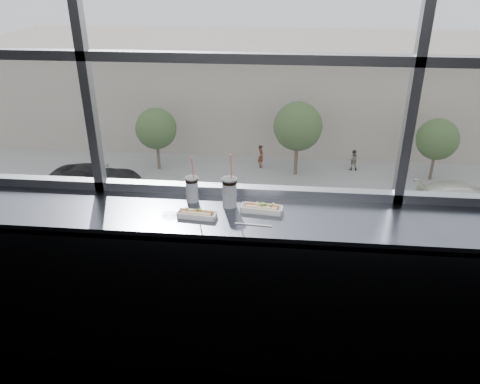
# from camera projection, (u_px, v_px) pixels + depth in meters

# --- Properties ---
(wall_back_lower) EXTENTS (6.00, 0.00, 6.00)m
(wall_back_lower) POSITION_uv_depth(u_px,v_px,m) (245.00, 262.00, 3.40)
(wall_back_lower) COLOR black
(wall_back_lower) RESTS_ON ground
(window_glass) EXTENTS (6.00, 0.00, 6.00)m
(window_glass) POSITION_uv_depth(u_px,v_px,m) (246.00, 3.00, 2.65)
(window_glass) COLOR silver
(window_glass) RESTS_ON ground
(window_mullions) EXTENTS (6.00, 0.08, 2.40)m
(window_mullions) POSITION_uv_depth(u_px,v_px,m) (246.00, 3.00, 2.63)
(window_mullions) COLOR gray
(window_mullions) RESTS_ON ground
(counter) EXTENTS (6.00, 0.55, 0.06)m
(counter) POSITION_uv_depth(u_px,v_px,m) (241.00, 218.00, 2.93)
(counter) COLOR slate
(counter) RESTS_ON ground
(counter_fascia) EXTENTS (6.00, 0.04, 1.04)m
(counter_fascia) POSITION_uv_depth(u_px,v_px,m) (237.00, 310.00, 2.93)
(counter_fascia) COLOR slate
(counter_fascia) RESTS_ON ground
(hotdog_tray_left) EXTENTS (0.24, 0.10, 0.06)m
(hotdog_tray_left) POSITION_uv_depth(u_px,v_px,m) (197.00, 214.00, 2.86)
(hotdog_tray_left) COLOR white
(hotdog_tray_left) RESTS_ON counter
(hotdog_tray_right) EXTENTS (0.27, 0.11, 0.06)m
(hotdog_tray_right) POSITION_uv_depth(u_px,v_px,m) (262.00, 208.00, 2.92)
(hotdog_tray_right) COLOR white
(hotdog_tray_right) RESTS_ON counter
(soda_cup_left) EXTENTS (0.09, 0.09, 0.32)m
(soda_cup_left) POSITION_uv_depth(u_px,v_px,m) (192.00, 188.00, 3.03)
(soda_cup_left) COLOR white
(soda_cup_left) RESTS_ON counter
(soda_cup_right) EXTENTS (0.10, 0.10, 0.37)m
(soda_cup_right) POSITION_uv_depth(u_px,v_px,m) (229.00, 191.00, 2.96)
(soda_cup_right) COLOR white
(soda_cup_right) RESTS_ON counter
(loose_straw) EXTENTS (0.22, 0.02, 0.01)m
(loose_straw) POSITION_uv_depth(u_px,v_px,m) (253.00, 225.00, 2.78)
(loose_straw) COLOR white
(loose_straw) RESTS_ON counter
(wrapper) EXTENTS (0.10, 0.07, 0.03)m
(wrapper) POSITION_uv_depth(u_px,v_px,m) (170.00, 214.00, 2.88)
(wrapper) COLOR silver
(wrapper) RESTS_ON counter
(plaza_ground) EXTENTS (120.00, 120.00, 0.00)m
(plaza_ground) POSITION_uv_depth(u_px,v_px,m) (282.00, 113.00, 47.38)
(plaza_ground) COLOR gray
(plaza_ground) RESTS_ON ground
(street_asphalt) EXTENTS (80.00, 10.00, 0.06)m
(street_asphalt) POSITION_uv_depth(u_px,v_px,m) (275.00, 230.00, 26.34)
(street_asphalt) COLOR black
(street_asphalt) RESTS_ON plaza_ground
(far_sidewalk) EXTENTS (80.00, 6.00, 0.04)m
(far_sidewalk) POSITION_uv_depth(u_px,v_px,m) (279.00, 174.00, 33.50)
(far_sidewalk) COLOR gray
(far_sidewalk) RESTS_ON plaza_ground
(far_building) EXTENTS (50.00, 14.00, 8.00)m
(far_building) POSITION_uv_depth(u_px,v_px,m) (283.00, 86.00, 40.70)
(far_building) COLOR gray
(far_building) RESTS_ON plaza_ground
(car_far_c) EXTENTS (3.28, 6.37, 2.03)m
(car_far_c) POSITION_uv_depth(u_px,v_px,m) (460.00, 191.00, 28.48)
(car_far_c) COLOR white
(car_far_c) RESTS_ON street_asphalt
(car_far_a) EXTENTS (2.98, 6.77, 2.23)m
(car_far_a) POSITION_uv_depth(u_px,v_px,m) (95.00, 175.00, 30.47)
(car_far_a) COLOR black
(car_far_a) RESTS_ON street_asphalt
(car_near_d) EXTENTS (2.99, 6.58, 2.15)m
(car_near_d) POSITION_uv_depth(u_px,v_px,m) (463.00, 263.00, 21.51)
(car_near_d) COLOR #F0ECC8
(car_near_d) RESTS_ON street_asphalt
(car_near_a) EXTENTS (2.97, 6.66, 2.19)m
(car_near_a) POSITION_uv_depth(u_px,v_px,m) (22.00, 239.00, 23.38)
(car_near_a) COLOR #A2A2A2
(car_near_a) RESTS_ON street_asphalt
(car_near_c) EXTENTS (2.88, 5.96, 1.92)m
(car_near_c) POSITION_uv_depth(u_px,v_px,m) (280.00, 255.00, 22.30)
(car_near_c) COLOR #B76336
(car_near_c) RESTS_ON street_asphalt
(pedestrian_c) EXTENTS (0.81, 0.61, 1.82)m
(pedestrian_c) POSITION_uv_depth(u_px,v_px,m) (353.00, 158.00, 33.69)
(pedestrian_c) COLOR #66605B
(pedestrian_c) RESTS_ON far_sidewalk
(pedestrian_b) EXTENTS (0.68, 0.91, 2.05)m
(pedestrian_b) POSITION_uv_depth(u_px,v_px,m) (261.00, 154.00, 34.06)
(pedestrian_b) COLOR #66605B
(pedestrian_b) RESTS_ON far_sidewalk
(tree_left) EXTENTS (2.92, 2.92, 4.56)m
(tree_left) POSITION_uv_depth(u_px,v_px,m) (156.00, 129.00, 32.92)
(tree_left) COLOR #47382B
(tree_left) RESTS_ON far_sidewalk
(tree_center) EXTENTS (3.37, 3.37, 5.26)m
(tree_center) POSITION_uv_depth(u_px,v_px,m) (298.00, 127.00, 31.84)
(tree_center) COLOR #47382B
(tree_center) RESTS_ON far_sidewalk
(tree_right) EXTENTS (2.81, 2.81, 4.38)m
(tree_right) POSITION_uv_depth(u_px,v_px,m) (437.00, 139.00, 31.28)
(tree_right) COLOR #47382B
(tree_right) RESTS_ON far_sidewalk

